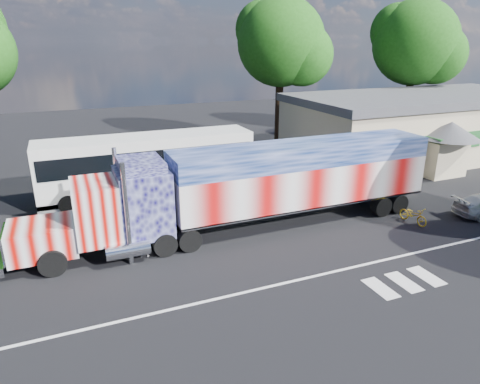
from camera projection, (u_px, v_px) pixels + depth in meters
name	position (u px, v px, depth m)	size (l,w,h in m)	color
ground	(264.00, 249.00, 20.14)	(100.00, 100.00, 0.00)	black
lane_markings	(342.00, 281.00, 17.47)	(30.00, 2.67, 0.01)	silver
semi_truck	(257.00, 185.00, 21.69)	(21.68, 3.42, 4.62)	black
coach_bus	(148.00, 165.00, 26.70)	(13.11, 3.05, 3.82)	white
hall_building	(423.00, 125.00, 35.94)	(22.40, 12.80, 5.20)	beige
woman	(144.00, 240.00, 19.24)	(0.60, 0.39, 1.63)	slate
bicycle	(413.00, 215.00, 22.95)	(0.61, 1.76, 0.92)	gold
tree_ne_a	(282.00, 43.00, 37.11)	(8.01, 7.63, 13.02)	black
tree_far_ne	(417.00, 43.00, 40.89)	(8.41, 8.01, 13.16)	black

